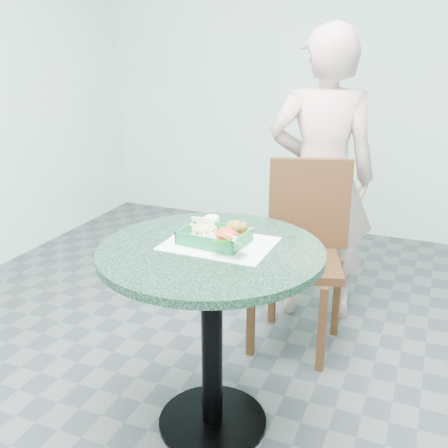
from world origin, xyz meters
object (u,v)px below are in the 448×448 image
at_px(sauce_ramekin, 209,225).
at_px(dining_chair, 303,242).
at_px(crab_sandwich, 235,234).
at_px(food_basket, 214,244).
at_px(cafe_table, 212,295).
at_px(diner_person, 322,173).

bearing_deg(sauce_ramekin, dining_chair, 71.24).
distance_m(dining_chair, crab_sandwich, 0.75).
xyz_separation_m(food_basket, crab_sandwich, (0.06, 0.05, 0.03)).
bearing_deg(food_basket, sauce_ramekin, 123.28).
height_order(cafe_table, dining_chair, dining_chair).
height_order(cafe_table, diner_person, diner_person).
height_order(crab_sandwich, sauce_ramekin, crab_sandwich).
bearing_deg(crab_sandwich, dining_chair, 82.53).
distance_m(diner_person, sauce_ramekin, 0.98).
bearing_deg(food_basket, dining_chair, 78.20).
height_order(diner_person, sauce_ramekin, diner_person).
height_order(cafe_table, food_basket, food_basket).
bearing_deg(cafe_table, food_basket, 98.79).
bearing_deg(sauce_ramekin, diner_person, 76.57).
xyz_separation_m(cafe_table, sauce_ramekin, (-0.07, 0.14, 0.22)).
distance_m(diner_person, crab_sandwich, 1.01).
height_order(food_basket, sauce_ramekin, sauce_ramekin).
distance_m(crab_sandwich, sauce_ramekin, 0.14).
distance_m(cafe_table, sauce_ramekin, 0.27).
bearing_deg(dining_chair, cafe_table, -118.12).
relative_size(cafe_table, food_basket, 3.49).
height_order(dining_chair, diner_person, diner_person).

